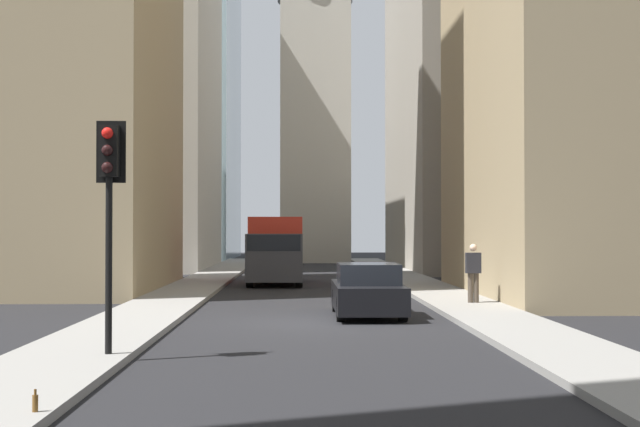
% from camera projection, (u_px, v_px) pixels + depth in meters
% --- Properties ---
extents(ground_plane, '(135.00, 135.00, 0.00)m').
position_uv_depth(ground_plane, '(316.00, 322.00, 22.19)').
color(ground_plane, black).
extents(sidewalk_right, '(90.00, 2.20, 0.14)m').
position_uv_depth(sidewalk_right, '(135.00, 320.00, 22.07)').
color(sidewalk_right, gray).
rests_on(sidewalk_right, ground_plane).
extents(sidewalk_left, '(90.00, 2.20, 0.14)m').
position_uv_depth(sidewalk_left, '(496.00, 319.00, 22.30)').
color(sidewalk_left, gray).
rests_on(sidewalk_left, ground_plane).
extents(building_left_far, '(18.42, 10.00, 21.56)m').
position_uv_depth(building_left_far, '(485.00, 87.00, 52.63)').
color(building_left_far, gray).
rests_on(building_left_far, ground_plane).
extents(building_right_far, '(14.21, 10.50, 22.20)m').
position_uv_depth(building_right_far, '(127.00, 81.00, 52.75)').
color(building_right_far, '#B7B2A5').
rests_on(building_right_far, ground_plane).
extents(church_spire, '(5.39, 5.39, 33.82)m').
position_uv_depth(church_spire, '(315.00, 15.00, 63.80)').
color(church_spire, '#B7B2A5').
rests_on(church_spire, ground_plane).
extents(delivery_truck, '(6.46, 2.25, 2.84)m').
position_uv_depth(delivery_truck, '(276.00, 250.00, 37.90)').
color(delivery_truck, red).
rests_on(delivery_truck, ground_plane).
extents(sedan_black, '(4.30, 1.78, 1.42)m').
position_uv_depth(sedan_black, '(368.00, 291.00, 23.70)').
color(sedan_black, black).
rests_on(sedan_black, ground_plane).
extents(traffic_light_foreground, '(0.43, 0.52, 4.10)m').
position_uv_depth(traffic_light_foreground, '(109.00, 182.00, 15.59)').
color(traffic_light_foreground, black).
rests_on(traffic_light_foreground, sidewalk_right).
extents(pedestrian, '(0.26, 0.44, 1.75)m').
position_uv_depth(pedestrian, '(473.00, 271.00, 26.49)').
color(pedestrian, '#473D33').
rests_on(pedestrian, sidewalk_left).
extents(discarded_bottle, '(0.07, 0.07, 0.27)m').
position_uv_depth(discarded_bottle, '(35.00, 403.00, 10.60)').
color(discarded_bottle, brown).
rests_on(discarded_bottle, sidewalk_right).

